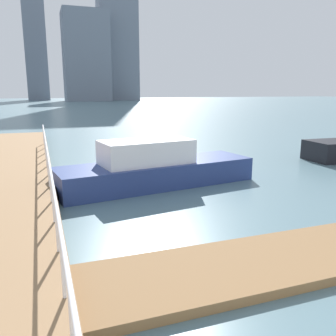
% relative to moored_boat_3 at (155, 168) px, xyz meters
% --- Properties ---
extents(ground_plane, '(300.00, 300.00, 0.00)m').
position_rel_moored_boat_3_xyz_m(ground_plane, '(-0.41, 5.30, -0.63)').
color(ground_plane, slate).
extents(boardwalk_railing, '(0.06, 28.94, 1.08)m').
position_rel_moored_boat_3_xyz_m(boardwalk_railing, '(-3.56, -5.27, 0.60)').
color(boardwalk_railing, white).
rests_on(boardwalk_railing, boardwalk).
extents(moored_boat_3, '(7.29, 2.99, 1.66)m').
position_rel_moored_boat_3_xyz_m(moored_boat_3, '(0.00, 0.00, 0.00)').
color(moored_boat_3, navy).
rests_on(moored_boat_3, ground_plane).
extents(skyline_tower_1, '(7.06, 9.86, 35.39)m').
position_rel_moored_boat_3_xyz_m(skyline_tower_1, '(-3.15, 122.67, 17.06)').
color(skyline_tower_1, slate).
rests_on(skyline_tower_1, ground_plane).
extents(skyline_tower_2, '(13.69, 11.62, 27.04)m').
position_rel_moored_boat_3_xyz_m(skyline_tower_2, '(11.40, 105.48, 12.89)').
color(skyline_tower_2, slate).
rests_on(skyline_tower_2, ground_plane).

